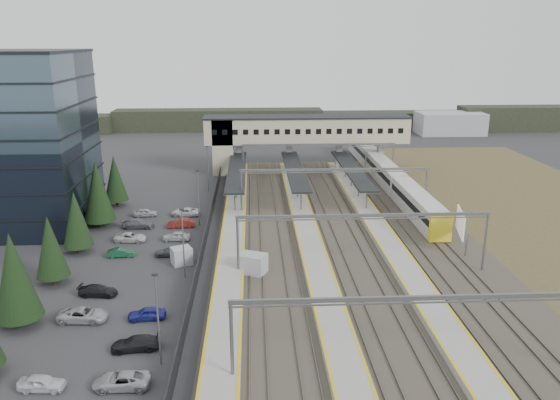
{
  "coord_description": "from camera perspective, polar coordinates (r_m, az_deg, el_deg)",
  "views": [
    {
      "loc": [
        -0.19,
        -64.66,
        25.74
      ],
      "look_at": [
        3.52,
        8.55,
        4.0
      ],
      "focal_mm": 35.0,
      "sensor_mm": 36.0,
      "label": 1
    }
  ],
  "objects": [
    {
      "name": "car_park",
      "position": [
        65.36,
        -14.52,
        -6.66
      ],
      "size": [
        10.64,
        44.65,
        1.29
      ],
      "color": "silver",
      "rests_on": "ground"
    },
    {
      "name": "lampposts",
      "position": [
        69.74,
        -9.19,
        -1.58
      ],
      "size": [
        0.5,
        53.25,
        8.07
      ],
      "color": "slate",
      "rests_on": "ground"
    },
    {
      "name": "relay_cabin_far",
      "position": [
        65.95,
        -10.25,
        -5.77
      ],
      "size": [
        2.82,
        2.63,
        2.06
      ],
      "color": "#9FA1A5",
      "rests_on": "ground"
    },
    {
      "name": "gantries",
      "position": [
        71.53,
        7.03,
        0.37
      ],
      "size": [
        28.4,
        62.28,
        7.17
      ],
      "color": "slate",
      "rests_on": "ground"
    },
    {
      "name": "fence",
      "position": [
        74.19,
        -7.62,
        -3.11
      ],
      "size": [
        0.08,
        90.0,
        2.0
      ],
      "color": "#26282B",
      "rests_on": "ground"
    },
    {
      "name": "billboard",
      "position": [
        72.06,
        18.32,
        -2.38
      ],
      "size": [
        1.44,
        5.9,
        5.11
      ],
      "color": "slate",
      "rests_on": "ground"
    },
    {
      "name": "treeline_far",
      "position": [
        160.39,
        5.79,
        8.27
      ],
      "size": [
        170.0,
        19.0,
        7.0
      ],
      "color": "black",
      "rests_on": "ground"
    },
    {
      "name": "conifer_row",
      "position": [
        67.89,
        -21.5,
        -2.61
      ],
      "size": [
        4.42,
        49.82,
        9.5
      ],
      "color": "black",
      "rests_on": "ground"
    },
    {
      "name": "canopies",
      "position": [
        94.5,
        1.54,
        3.16
      ],
      "size": [
        23.1,
        30.0,
        3.28
      ],
      "color": "black",
      "rests_on": "ground"
    },
    {
      "name": "footbridge",
      "position": [
        108.42,
        1.32,
        7.06
      ],
      "size": [
        40.4,
        6.4,
        11.2
      ],
      "color": "#B9AF8C",
      "rests_on": "ground"
    },
    {
      "name": "ground",
      "position": [
        69.6,
        -2.55,
        -5.21
      ],
      "size": [
        220.0,
        220.0,
        0.0
      ],
      "primitive_type": "plane",
      "color": "#2B2B2D",
      "rests_on": "ground"
    },
    {
      "name": "relay_cabin_near",
      "position": [
        62.18,
        -2.84,
        -6.74
      ],
      "size": [
        3.5,
        3.09,
        2.42
      ],
      "color": "#9FA1A5",
      "rests_on": "ground"
    },
    {
      "name": "train",
      "position": [
        101.75,
        10.95,
        2.79
      ],
      "size": [
        2.96,
        61.78,
        3.72
      ],
      "color": "beige",
      "rests_on": "ground"
    },
    {
      "name": "rail_corridor",
      "position": [
        74.77,
        4.6,
        -3.44
      ],
      "size": [
        34.0,
        90.0,
        0.92
      ],
      "color": "#3D3A2F",
      "rests_on": "ground"
    }
  ]
}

